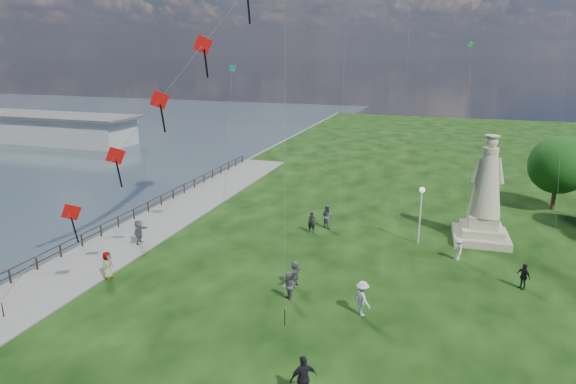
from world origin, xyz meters
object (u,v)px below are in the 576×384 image
(person_3, at_px, (304,378))
(person_9, at_px, (523,276))
(person_10, at_px, (107,265))
(person_11, at_px, (295,274))
(person_1, at_px, (288,287))
(person_7, at_px, (327,216))
(pier_pavilion, at_px, (48,128))
(person_6, at_px, (312,222))
(person_8, at_px, (458,249))
(person_2, at_px, (362,298))
(statue, at_px, (485,202))
(lamppost, at_px, (421,203))
(person_5, at_px, (139,233))

(person_3, relative_size, person_9, 1.24)
(person_10, distance_m, person_11, 11.38)
(person_1, distance_m, person_10, 11.29)
(person_3, distance_m, person_7, 19.64)
(pier_pavilion, xyz_separation_m, person_6, (50.23, -26.04, -1.02))
(person_8, bearing_deg, person_11, -73.06)
(person_9, distance_m, person_10, 24.64)
(person_2, bearing_deg, person_1, 41.03)
(person_7, height_order, person_8, person_7)
(person_9, relative_size, person_11, 0.99)
(person_11, bearing_deg, statue, 150.79)
(lamppost, distance_m, person_11, 11.33)
(pier_pavilion, bearing_deg, person_3, -38.58)
(statue, relative_size, person_2, 4.09)
(pier_pavilion, height_order, person_3, pier_pavilion)
(pier_pavilion, bearing_deg, person_8, -24.59)
(lamppost, bearing_deg, person_9, -39.39)
(person_7, bearing_deg, pier_pavilion, 9.30)
(person_8, relative_size, person_11, 0.97)
(person_1, bearing_deg, person_2, 43.52)
(pier_pavilion, bearing_deg, lamppost, -23.88)
(lamppost, height_order, person_9, lamppost)
(person_2, distance_m, person_10, 15.41)
(person_6, relative_size, person_11, 1.04)
(person_5, bearing_deg, person_8, -83.26)
(person_8, bearing_deg, person_5, -98.75)
(statue, bearing_deg, person_10, -150.87)
(person_7, distance_m, person_8, 10.22)
(person_3, relative_size, person_11, 1.23)
(pier_pavilion, xyz_separation_m, person_2, (55.99, -36.72, -0.89))
(person_10, bearing_deg, lamppost, -57.10)
(person_10, bearing_deg, person_2, -88.26)
(person_7, bearing_deg, statue, -140.20)
(pier_pavilion, distance_m, person_2, 66.96)
(statue, xyz_separation_m, person_9, (1.95, -7.24, -2.15))
(pier_pavilion, distance_m, person_6, 56.59)
(person_8, bearing_deg, person_6, -119.99)
(person_6, xyz_separation_m, person_11, (1.43, -8.73, -0.03))
(person_5, bearing_deg, person_7, -61.91)
(pier_pavilion, bearing_deg, person_5, -39.43)
(person_1, xyz_separation_m, person_9, (12.50, 5.66, -0.04))
(person_1, relative_size, person_10, 0.96)
(person_7, xyz_separation_m, person_9, (13.27, -6.28, -0.14))
(pier_pavilion, relative_size, lamppost, 7.11)
(person_3, height_order, person_7, person_3)
(person_2, bearing_deg, person_7, -24.09)
(person_9, bearing_deg, person_3, -75.83)
(pier_pavilion, height_order, person_7, pier_pavilion)
(person_5, height_order, person_9, person_5)
(lamppost, bearing_deg, pier_pavilion, 156.12)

